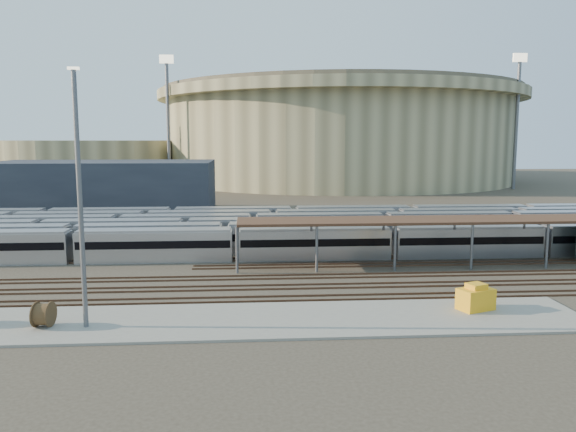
# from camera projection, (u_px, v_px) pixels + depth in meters

# --- Properties ---
(ground) EXTENTS (420.00, 420.00, 0.00)m
(ground) POSITION_uv_depth(u_px,v_px,m) (313.00, 275.00, 59.38)
(ground) COLOR #383026
(ground) RESTS_ON ground
(apron) EXTENTS (50.00, 9.00, 0.20)m
(apron) POSITION_uv_depth(u_px,v_px,m) (271.00, 320.00, 44.19)
(apron) COLOR gray
(apron) RESTS_ON ground
(subway_trains) EXTENTS (125.38, 23.90, 3.60)m
(subway_trains) POSITION_uv_depth(u_px,v_px,m) (270.00, 231.00, 77.15)
(subway_trains) COLOR silver
(subway_trains) RESTS_ON ground
(inspection_shed) EXTENTS (60.30, 6.00, 5.30)m
(inspection_shed) POSITION_uv_depth(u_px,v_px,m) (500.00, 221.00, 64.18)
(inspection_shed) COLOR #5C5D62
(inspection_shed) RESTS_ON ground
(empty_tracks) EXTENTS (170.00, 9.62, 0.18)m
(empty_tracks) POSITION_uv_depth(u_px,v_px,m) (319.00, 286.00, 54.42)
(empty_tracks) COLOR #4C3323
(empty_tracks) RESTS_ON ground
(stadium) EXTENTS (124.00, 124.00, 32.50)m
(stadium) POSITION_uv_depth(u_px,v_px,m) (339.00, 133.00, 197.27)
(stadium) COLOR tan
(stadium) RESTS_ON ground
(secondary_arena) EXTENTS (56.00, 56.00, 14.00)m
(secondary_arena) POSITION_uv_depth(u_px,v_px,m) (85.00, 162.00, 182.80)
(secondary_arena) COLOR tan
(secondary_arena) RESTS_ON ground
(service_building) EXTENTS (42.00, 20.00, 10.00)m
(service_building) POSITION_uv_depth(u_px,v_px,m) (105.00, 187.00, 110.65)
(service_building) COLOR #1E232D
(service_building) RESTS_ON ground
(floodlight_0) EXTENTS (4.00, 1.00, 38.40)m
(floodlight_0) POSITION_uv_depth(u_px,v_px,m) (168.00, 117.00, 163.26)
(floodlight_0) COLOR #5C5D62
(floodlight_0) RESTS_ON ground
(floodlight_2) EXTENTS (4.00, 1.00, 38.40)m
(floodlight_2) POSITION_uv_depth(u_px,v_px,m) (517.00, 117.00, 160.27)
(floodlight_2) COLOR #5C5D62
(floodlight_2) RESTS_ON ground
(floodlight_3) EXTENTS (4.00, 1.00, 38.40)m
(floodlight_3) POSITION_uv_depth(u_px,v_px,m) (240.00, 123.00, 214.06)
(floodlight_3) COLOR #5C5D62
(floodlight_3) RESTS_ON ground
(cable_reel_west) EXTENTS (1.30, 2.05, 1.93)m
(cable_reel_west) POSITION_uv_depth(u_px,v_px,m) (44.00, 314.00, 42.15)
(cable_reel_west) COLOR brown
(cable_reel_west) RESTS_ON apron
(yard_light_pole) EXTENTS (0.81, 0.36, 19.11)m
(yard_light_pole) POSITION_uv_depth(u_px,v_px,m) (80.00, 200.00, 41.02)
(yard_light_pole) COLOR #5C5D62
(yard_light_pole) RESTS_ON apron
(yellow_equipment) EXTENTS (3.28, 2.68, 1.77)m
(yellow_equipment) POSITION_uv_depth(u_px,v_px,m) (476.00, 299.00, 46.48)
(yellow_equipment) COLOR #F0A516
(yellow_equipment) RESTS_ON apron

